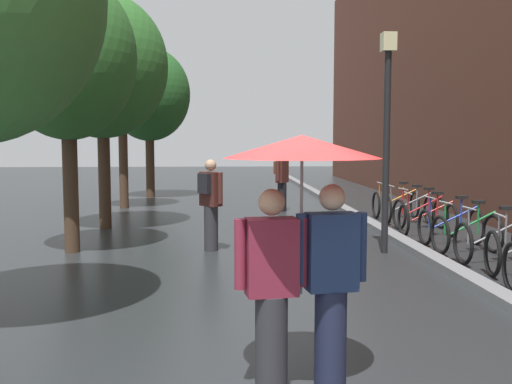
# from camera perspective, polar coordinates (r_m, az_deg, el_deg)

# --- Properties ---
(kerb_strip) EXTENTS (0.30, 36.00, 0.12)m
(kerb_strip) POSITION_cam_1_polar(r_m,az_deg,el_deg) (14.84, 10.37, -2.48)
(kerb_strip) COLOR slate
(kerb_strip) RESTS_ON ground
(street_tree_1) EXTENTS (2.44, 2.44, 4.99)m
(street_tree_1) POSITION_cam_1_polar(r_m,az_deg,el_deg) (10.79, -18.53, 12.74)
(street_tree_1) COLOR #473323
(street_tree_1) RESTS_ON ground
(street_tree_2) EXTENTS (2.97, 2.97, 5.34)m
(street_tree_2) POSITION_cam_1_polar(r_m,az_deg,el_deg) (13.52, -15.28, 12.11)
(street_tree_2) COLOR #473323
(street_tree_2) RESTS_ON ground
(street_tree_3) EXTENTS (2.31, 2.31, 5.10)m
(street_tree_3) POSITION_cam_1_polar(r_m,az_deg,el_deg) (17.49, -13.38, 10.51)
(street_tree_3) COLOR #473323
(street_tree_3) RESTS_ON ground
(street_tree_4) EXTENTS (2.90, 2.90, 5.30)m
(street_tree_4) POSITION_cam_1_polar(r_m,az_deg,el_deg) (20.58, -10.74, 9.60)
(street_tree_4) COLOR #473323
(street_tree_4) RESTS_ON ground
(parked_bicycle_2) EXTENTS (1.09, 0.72, 0.96)m
(parked_bicycle_2) POSITION_cam_1_polar(r_m,az_deg,el_deg) (10.06, 22.81, -4.63)
(parked_bicycle_2) COLOR black
(parked_bicycle_2) RESTS_ON ground
(parked_bicycle_3) EXTENTS (1.14, 0.80, 0.96)m
(parked_bicycle_3) POSITION_cam_1_polar(r_m,az_deg,el_deg) (10.83, 20.50, -3.88)
(parked_bicycle_3) COLOR black
(parked_bicycle_3) RESTS_ON ground
(parked_bicycle_4) EXTENTS (1.10, 0.73, 0.96)m
(parked_bicycle_4) POSITION_cam_1_polar(r_m,az_deg,el_deg) (11.62, 19.03, -3.23)
(parked_bicycle_4) COLOR black
(parked_bicycle_4) RESTS_ON ground
(parked_bicycle_5) EXTENTS (1.08, 0.70, 0.96)m
(parked_bicycle_5) POSITION_cam_1_polar(r_m,az_deg,el_deg) (12.44, 16.90, -2.63)
(parked_bicycle_5) COLOR black
(parked_bicycle_5) RESTS_ON ground
(parked_bicycle_6) EXTENTS (1.16, 0.82, 0.96)m
(parked_bicycle_6) POSITION_cam_1_polar(r_m,az_deg,el_deg) (13.47, 16.22, -2.03)
(parked_bicycle_6) COLOR black
(parked_bicycle_6) RESTS_ON ground
(parked_bicycle_7) EXTENTS (1.10, 0.73, 0.96)m
(parked_bicycle_7) POSITION_cam_1_polar(r_m,az_deg,el_deg) (14.23, 15.10, -1.62)
(parked_bicycle_7) COLOR black
(parked_bicycle_7) RESTS_ON ground
(parked_bicycle_8) EXTENTS (1.08, 0.71, 0.96)m
(parked_bicycle_8) POSITION_cam_1_polar(r_m,az_deg,el_deg) (15.20, 13.88, -1.17)
(parked_bicycle_8) COLOR black
(parked_bicycle_8) RESTS_ON ground
(couple_under_umbrella) EXTENTS (1.24, 1.24, 2.07)m
(couple_under_umbrella) POSITION_cam_1_polar(r_m,az_deg,el_deg) (4.46, 4.65, -2.37)
(couple_under_umbrella) COLOR #2D2D33
(couple_under_umbrella) RESTS_ON ground
(street_lamp_post) EXTENTS (0.24, 0.24, 3.90)m
(street_lamp_post) POSITION_cam_1_polar(r_m,az_deg,el_deg) (10.35, 13.05, 6.64)
(street_lamp_post) COLOR black
(street_lamp_post) RESTS_ON ground
(pedestrian_walking_midground) EXTENTS (0.45, 0.50, 1.68)m
(pedestrian_walking_midground) POSITION_cam_1_polar(r_m,az_deg,el_deg) (16.20, 2.60, 1.19)
(pedestrian_walking_midground) COLOR black
(pedestrian_walking_midground) RESTS_ON ground
(pedestrian_walking_far) EXTENTS (0.46, 0.46, 1.68)m
(pedestrian_walking_far) POSITION_cam_1_polar(r_m,az_deg,el_deg) (10.38, -4.62, -1.05)
(pedestrian_walking_far) COLOR #2D2D33
(pedestrian_walking_far) RESTS_ON ground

